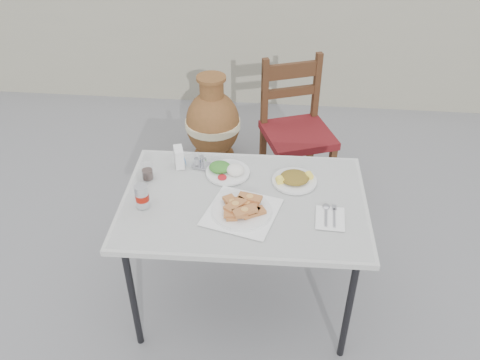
# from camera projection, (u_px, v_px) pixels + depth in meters

# --- Properties ---
(ground) EXTENTS (80.00, 80.00, 0.00)m
(ground) POSITION_uv_depth(u_px,v_px,m) (258.00, 314.00, 2.68)
(ground) COLOR slate
(ground) RESTS_ON ground
(cafe_table) EXTENTS (1.16, 0.80, 0.69)m
(cafe_table) POSITION_uv_depth(u_px,v_px,m) (244.00, 207.00, 2.39)
(cafe_table) COLOR black
(cafe_table) RESTS_ON ground
(pide_plate) EXTENTS (0.37, 0.37, 0.06)m
(pide_plate) POSITION_uv_depth(u_px,v_px,m) (242.00, 207.00, 2.26)
(pide_plate) COLOR white
(pide_plate) RESTS_ON cafe_table
(salad_rice_plate) EXTENTS (0.22, 0.22, 0.05)m
(salad_rice_plate) POSITION_uv_depth(u_px,v_px,m) (227.00, 170.00, 2.51)
(salad_rice_plate) COLOR white
(salad_rice_plate) RESTS_ON cafe_table
(salad_chopped_plate) EXTENTS (0.22, 0.22, 0.05)m
(salad_chopped_plate) POSITION_uv_depth(u_px,v_px,m) (294.00, 179.00, 2.45)
(salad_chopped_plate) COLOR white
(salad_chopped_plate) RESTS_ON cafe_table
(soda_can) EXTENTS (0.06, 0.06, 0.11)m
(soda_can) POSITION_uv_depth(u_px,v_px,m) (142.00, 196.00, 2.28)
(soda_can) COLOR silver
(soda_can) RESTS_ON cafe_table
(cola_glass) EXTENTS (0.06, 0.06, 0.08)m
(cola_glass) POSITION_uv_depth(u_px,v_px,m) (147.00, 172.00, 2.47)
(cola_glass) COLOR white
(cola_glass) RESTS_ON cafe_table
(napkin_holder) EXTENTS (0.07, 0.09, 0.10)m
(napkin_holder) POSITION_uv_depth(u_px,v_px,m) (179.00, 157.00, 2.55)
(napkin_holder) COLOR white
(napkin_holder) RESTS_ON cafe_table
(condiment_caddy) EXTENTS (0.10, 0.08, 0.06)m
(condiment_caddy) POSITION_uv_depth(u_px,v_px,m) (201.00, 163.00, 2.56)
(condiment_caddy) COLOR silver
(condiment_caddy) RESTS_ON cafe_table
(cutlery_napkin) EXTENTS (0.13, 0.18, 0.01)m
(cutlery_napkin) POSITION_uv_depth(u_px,v_px,m) (330.00, 216.00, 2.25)
(cutlery_napkin) COLOR white
(cutlery_napkin) RESTS_ON cafe_table
(chair) EXTENTS (0.53, 0.53, 0.93)m
(chair) POSITION_uv_depth(u_px,v_px,m) (296.00, 130.00, 3.28)
(chair) COLOR #361D0E
(chair) RESTS_ON ground
(terracotta_urn) EXTENTS (0.40, 0.40, 0.69)m
(terracotta_urn) POSITION_uv_depth(u_px,v_px,m) (213.00, 124.00, 3.65)
(terracotta_urn) COLOR brown
(terracotta_urn) RESTS_ON ground
(back_wall) EXTENTS (6.00, 0.25, 1.20)m
(back_wall) POSITION_uv_depth(u_px,v_px,m) (280.00, 34.00, 4.33)
(back_wall) COLOR gray
(back_wall) RESTS_ON ground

